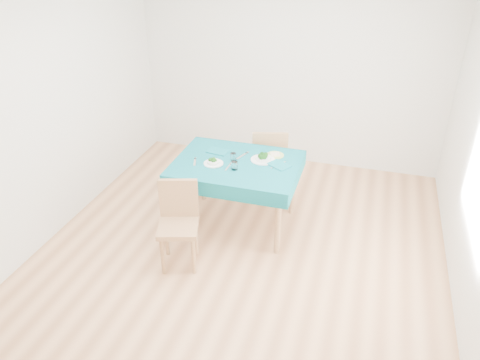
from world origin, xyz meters
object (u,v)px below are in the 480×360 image
(table, at_px, (237,194))
(chair_near, at_px, (178,224))
(bowl_far, at_px, (263,157))
(chair_far, at_px, (269,153))
(bowl_near, at_px, (213,161))
(side_plate, at_px, (275,155))

(table, height_order, chair_near, chair_near)
(bowl_far, bearing_deg, chair_far, 97.32)
(bowl_near, bearing_deg, chair_far, 67.63)
(bowl_far, height_order, side_plate, bowl_far)
(chair_far, bearing_deg, side_plate, 94.34)
(table, distance_m, bowl_near, 0.48)
(chair_far, distance_m, side_plate, 0.63)
(table, bearing_deg, chair_near, -111.62)
(table, xyz_separation_m, chair_far, (0.16, 0.82, 0.13))
(chair_near, distance_m, chair_far, 1.71)
(chair_far, xyz_separation_m, bowl_far, (0.09, -0.69, 0.29))
(chair_near, bearing_deg, bowl_far, 41.97)
(bowl_near, bearing_deg, bowl_far, 26.11)
(chair_near, distance_m, bowl_near, 0.80)
(bowl_near, bearing_deg, chair_near, -98.40)
(side_plate, bearing_deg, chair_far, 109.03)
(chair_far, xyz_separation_m, bowl_near, (-0.38, -0.92, 0.28))
(chair_far, bearing_deg, bowl_far, 82.63)
(side_plate, bearing_deg, chair_near, -121.51)
(bowl_near, height_order, side_plate, bowl_near)
(bowl_near, distance_m, side_plate, 0.68)
(chair_far, bearing_deg, chair_near, 58.87)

